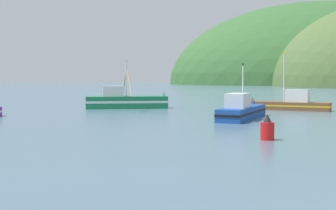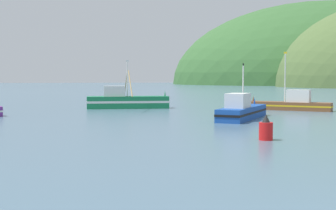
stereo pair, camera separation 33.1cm
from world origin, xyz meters
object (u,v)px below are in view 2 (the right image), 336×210
object	(u,v)px
fishing_boat_brown	(291,104)
fishing_boat_green	(126,101)
fishing_boat_blue	(242,111)
channel_buoy	(266,129)

from	to	relation	value
fishing_boat_brown	fishing_boat_green	bearing A→B (deg)	18.01
fishing_boat_blue	channel_buoy	world-z (taller)	fishing_boat_blue
fishing_boat_blue	fishing_boat_green	bearing A→B (deg)	63.64
fishing_boat_green	fishing_boat_blue	bearing A→B (deg)	-58.46
fishing_boat_green	fishing_boat_blue	world-z (taller)	fishing_boat_green
fishing_boat_brown	fishing_boat_green	distance (m)	19.56
fishing_boat_green	channel_buoy	world-z (taller)	fishing_boat_green
fishing_boat_blue	fishing_boat_brown	bearing A→B (deg)	-9.65
fishing_boat_blue	channel_buoy	size ratio (longest dim) A/B	5.82
fishing_boat_blue	channel_buoy	distance (m)	14.25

